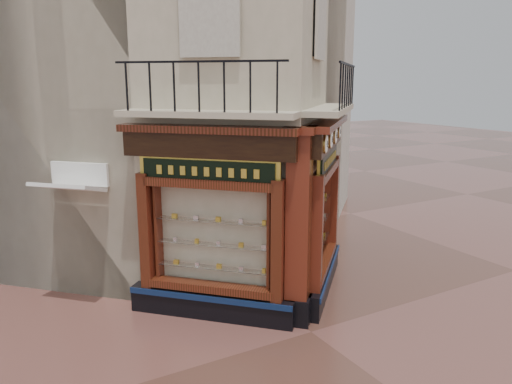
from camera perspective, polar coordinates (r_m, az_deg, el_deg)
ground at (r=10.21m, az=6.32°, el=-15.61°), size 80.00×80.00×0.00m
main_building at (r=14.47m, az=-8.20°, el=17.18°), size 11.31×11.31×12.00m
neighbour_left at (r=16.14m, az=-20.01°, el=14.30°), size 11.31×11.31×11.00m
neighbour_right at (r=17.71m, az=-3.52°, el=14.80°), size 11.31×11.31×11.00m
shopfront_left at (r=10.06m, az=-5.24°, el=-3.84°), size 2.86×2.86×3.98m
shopfront_right at (r=11.46m, az=7.65°, el=-1.84°), size 2.86×2.86×3.98m
corner_pilaster at (r=9.84m, az=4.88°, el=-4.39°), size 0.85×0.85×3.98m
balcony at (r=10.26m, az=1.96°, el=9.25°), size 5.94×2.97×1.03m
clock_a at (r=9.78m, az=7.92°, el=5.46°), size 0.30×0.30×0.38m
clock_b at (r=10.60m, az=8.51°, el=5.99°), size 0.31×0.31×0.39m
clock_c at (r=11.43m, az=9.03°, el=6.45°), size 0.32×0.32×0.40m
clock_d at (r=12.27m, az=9.47°, el=6.84°), size 0.26×0.26×0.32m
awning at (r=11.91m, az=-19.73°, el=-12.03°), size 1.54×1.54×0.30m
signboard_left at (r=9.73m, az=-5.53°, el=2.39°), size 2.09×2.09×0.56m
signboard_right at (r=11.23m, az=8.21°, el=3.69°), size 1.96×1.96×0.52m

